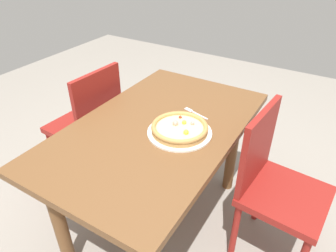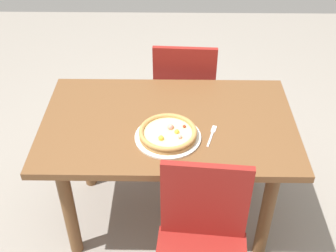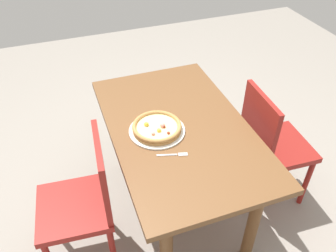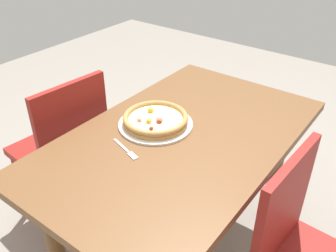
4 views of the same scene
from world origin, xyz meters
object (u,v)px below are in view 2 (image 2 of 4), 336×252
Objects in this scene: plate at (168,137)px; pizza at (168,133)px; dining_table at (168,138)px; chair_near at (202,250)px; fork at (212,134)px; chair_far at (184,93)px.

pizza reaches higher than plate.
dining_table is 4.01× the size of plate.
chair_near is (0.15, -0.61, -0.12)m from dining_table.
pizza is (-0.00, -0.13, 0.14)m from dining_table.
plate is 0.22m from fork.
pizza is 0.22m from fork.
plate reaches higher than dining_table.
plate is at bearing -66.99° from chair_near.
chair_near is at bearing -72.03° from plate.
fork reaches higher than dining_table.
pizza is (-0.10, -0.74, 0.27)m from chair_far.
pizza is at bearing -94.58° from chair_far.
fork is at bearing -92.13° from chair_near.
plate is (-0.10, -0.74, 0.24)m from chair_far.
chair_far reaches higher than fork.
dining_table is 1.47× the size of chair_near.
fork is (0.06, 0.50, 0.24)m from chair_near.
chair_near is 0.55m from plate.
chair_near reaches higher than plate.
dining_table is 0.63m from chair_far.
chair_far is 0.79m from plate.
chair_far is at bearing 82.43° from plate.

